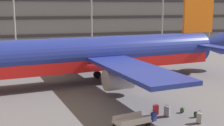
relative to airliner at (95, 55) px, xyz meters
name	(u,v)px	position (x,y,z in m)	size (l,w,h in m)	color
ground_plane	(97,84)	(-0.18, -1.15, -3.13)	(600.00, 600.00, 0.00)	#5B5B60
terminal_structure	(47,17)	(-0.18, 48.25, 3.06)	(141.55, 19.08, 12.38)	slate
airliner	(95,55)	(0.00, 0.00, 0.00)	(37.13, 29.95, 10.96)	navy
suitcase_purple	(156,110)	(1.72, -11.97, -2.70)	(0.44, 0.23, 0.91)	#B21E23
suitcase_laid_flat	(154,116)	(0.97, -13.13, -2.76)	(0.46, 0.35, 0.85)	navy
suitcase_teal	(199,118)	(3.96, -14.59, -2.72)	(0.45, 0.44, 0.96)	gray
suitcase_red	(167,111)	(2.41, -12.58, -2.69)	(0.40, 0.52, 0.95)	gray
backpack_orange	(196,114)	(4.46, -13.45, -2.89)	(0.37, 0.39, 0.54)	#264C26
backpack_scuffed	(182,110)	(3.98, -12.22, -2.92)	(0.40, 0.42, 0.50)	#264C26
baggage_cart	(132,121)	(-1.03, -13.67, -2.71)	(3.37, 1.72, 0.82)	#B7B7BC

